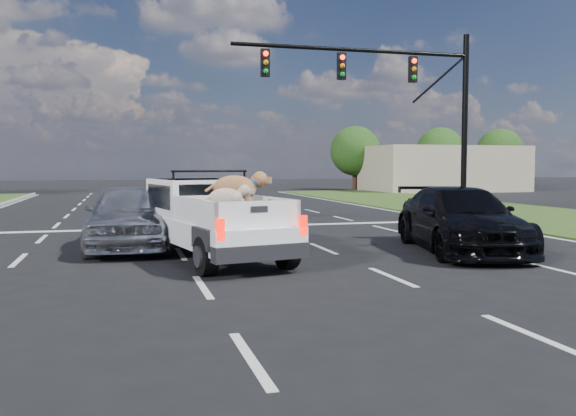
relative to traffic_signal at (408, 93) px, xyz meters
name	(u,v)px	position (x,y,z in m)	size (l,w,h in m)	color
ground	(301,282)	(-7.20, -10.50, -4.73)	(160.00, 160.00, 0.00)	black
road_markings	(235,239)	(-7.20, -3.94, -4.72)	(17.75, 60.00, 0.01)	silver
traffic_signal	(408,93)	(0.00, 0.00, 0.00)	(9.11, 0.31, 7.00)	black
building_right	(443,169)	(14.80, 23.50, -2.93)	(12.00, 7.00, 3.60)	tan
tree_far_d	(355,151)	(8.80, 27.50, -1.44)	(4.20, 4.20, 5.40)	#332114
tree_far_e	(440,152)	(16.80, 27.50, -1.44)	(4.20, 4.20, 5.40)	#332114
tree_far_f	(500,152)	(22.80, 27.50, -1.44)	(4.20, 4.20, 5.40)	#332114
pickup_truck	(211,217)	(-8.33, -7.23, -3.80)	(2.91, 5.52, 1.97)	black
silver_sedan	(129,216)	(-10.09, -5.21, -3.90)	(1.94, 4.82, 1.64)	#ABADB2
black_coupe	(460,220)	(-2.42, -7.81, -3.95)	(2.16, 5.32, 1.54)	black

